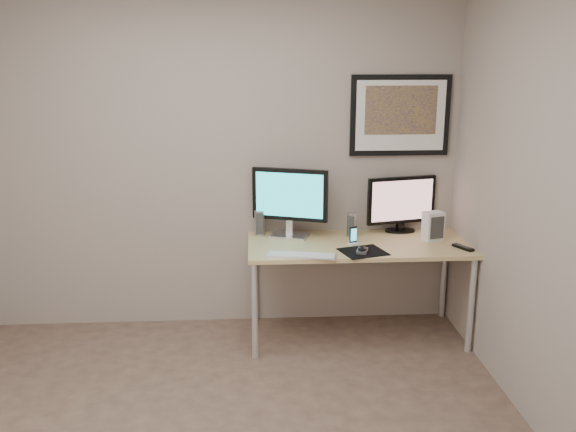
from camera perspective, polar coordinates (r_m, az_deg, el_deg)
name	(u,v)px	position (r m, az deg, el deg)	size (l,w,h in m)	color
room	(208,134)	(3.33, -7.52, 7.63)	(3.60, 3.60, 3.60)	white
desk	(358,252)	(4.49, 6.54, -3.34)	(1.60, 0.70, 0.73)	#A78B50
framed_art	(400,115)	(4.69, 10.45, 9.25)	(0.75, 0.04, 0.60)	black
monitor_large	(290,200)	(4.52, 0.17, 1.54)	(0.55, 0.26, 0.52)	#AFAFB4
monitor_tv	(401,203)	(4.75, 10.56, 1.23)	(0.55, 0.18, 0.43)	black
speaker_left	(260,223)	(4.62, -2.67, -0.64)	(0.08, 0.08, 0.19)	#AFAFB4
speaker_right	(352,225)	(4.60, 5.99, -0.82)	(0.07, 0.07, 0.18)	#AFAFB4
phone_dock	(353,236)	(4.42, 6.13, -1.83)	(0.06, 0.06, 0.13)	black
keyboard	(302,255)	(4.15, 1.31, -3.69)	(0.47, 0.12, 0.02)	silver
mousepad	(363,252)	(4.27, 7.04, -3.34)	(0.30, 0.26, 0.00)	black
mouse	(362,250)	(4.25, 6.97, -3.14)	(0.06, 0.11, 0.04)	black
remote	(463,247)	(4.48, 16.06, -2.83)	(0.05, 0.17, 0.02)	black
fan_unit	(433,226)	(4.62, 13.42, -0.92)	(0.14, 0.10, 0.21)	silver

